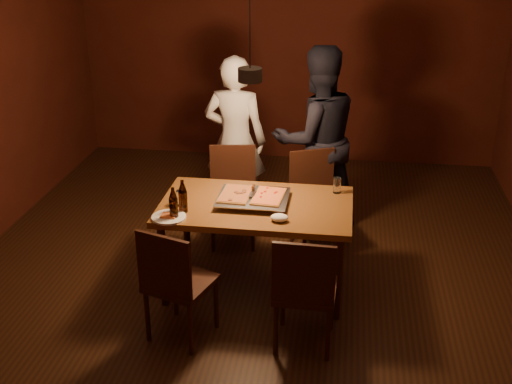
# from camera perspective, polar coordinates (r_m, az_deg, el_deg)

# --- Properties ---
(room_shell) EXTENTS (6.00, 6.00, 6.00)m
(room_shell) POSITION_cam_1_polar(r_m,az_deg,el_deg) (4.88, -0.52, 6.37)
(room_shell) COLOR #341C0E
(room_shell) RESTS_ON ground
(dining_table) EXTENTS (1.50, 0.90, 0.75)m
(dining_table) POSITION_cam_1_polar(r_m,az_deg,el_deg) (5.05, 0.00, -1.80)
(dining_table) COLOR brown
(dining_table) RESTS_ON floor
(chair_far_left) EXTENTS (0.48, 0.48, 0.49)m
(chair_far_left) POSITION_cam_1_polar(r_m,az_deg,el_deg) (5.90, -2.08, 0.56)
(chair_far_left) COLOR #38190F
(chair_far_left) RESTS_ON floor
(chair_far_right) EXTENTS (0.55, 0.55, 0.49)m
(chair_far_right) POSITION_cam_1_polar(r_m,az_deg,el_deg) (5.81, 5.26, 0.10)
(chair_far_right) COLOR #38190F
(chair_far_right) RESTS_ON floor
(chair_near_left) EXTENTS (0.53, 0.53, 0.49)m
(chair_near_left) POSITION_cam_1_polar(r_m,az_deg,el_deg) (4.51, -7.34, -7.39)
(chair_near_left) COLOR #38190F
(chair_near_left) RESTS_ON floor
(chair_near_right) EXTENTS (0.43, 0.43, 0.49)m
(chair_near_right) POSITION_cam_1_polar(r_m,az_deg,el_deg) (4.40, 4.34, -8.13)
(chair_near_right) COLOR #38190F
(chair_near_right) RESTS_ON floor
(pizza_tray) EXTENTS (0.59, 0.50, 0.05)m
(pizza_tray) POSITION_cam_1_polar(r_m,az_deg,el_deg) (5.04, -0.27, -0.67)
(pizza_tray) COLOR silver
(pizza_tray) RESTS_ON dining_table
(pizza_meat) EXTENTS (0.25, 0.38, 0.02)m
(pizza_meat) POSITION_cam_1_polar(r_m,az_deg,el_deg) (5.06, -1.80, -0.17)
(pizza_meat) COLOR maroon
(pizza_meat) RESTS_ON pizza_tray
(pizza_cheese) EXTENTS (0.26, 0.38, 0.02)m
(pizza_cheese) POSITION_cam_1_polar(r_m,az_deg,el_deg) (5.02, 1.12, -0.36)
(pizza_cheese) COLOR gold
(pizza_cheese) RESTS_ON pizza_tray
(spatula) EXTENTS (0.11, 0.25, 0.04)m
(spatula) POSITION_cam_1_polar(r_m,az_deg,el_deg) (5.04, -0.31, -0.18)
(spatula) COLOR silver
(spatula) RESTS_ON pizza_tray
(beer_bottle_a) EXTENTS (0.07, 0.07, 0.25)m
(beer_bottle_a) POSITION_cam_1_polar(r_m,az_deg,el_deg) (4.77, -7.35, -1.00)
(beer_bottle_a) COLOR black
(beer_bottle_a) RESTS_ON dining_table
(beer_bottle_b) EXTENTS (0.07, 0.07, 0.26)m
(beer_bottle_b) POSITION_cam_1_polar(r_m,az_deg,el_deg) (4.87, -6.53, -0.37)
(beer_bottle_b) COLOR black
(beer_bottle_b) RESTS_ON dining_table
(water_glass_left) EXTENTS (0.08, 0.08, 0.12)m
(water_glass_left) POSITION_cam_1_polar(r_m,az_deg,el_deg) (5.01, -6.68, -0.52)
(water_glass_left) COLOR silver
(water_glass_left) RESTS_ON dining_table
(water_glass_right) EXTENTS (0.06, 0.06, 0.13)m
(water_glass_right) POSITION_cam_1_polar(r_m,az_deg,el_deg) (5.24, 7.21, 0.59)
(water_glass_right) COLOR silver
(water_glass_right) RESTS_ON dining_table
(plate_slice) EXTENTS (0.26, 0.26, 0.03)m
(plate_slice) POSITION_cam_1_polar(r_m,az_deg,el_deg) (4.83, -7.76, -2.22)
(plate_slice) COLOR white
(plate_slice) RESTS_ON dining_table
(napkin) EXTENTS (0.13, 0.10, 0.06)m
(napkin) POSITION_cam_1_polar(r_m,az_deg,el_deg) (4.74, 2.09, -2.30)
(napkin) COLOR white
(napkin) RESTS_ON dining_table
(diner_white) EXTENTS (0.63, 0.43, 1.65)m
(diner_white) POSITION_cam_1_polar(r_m,az_deg,el_deg) (6.20, -1.85, 4.59)
(diner_white) COLOR silver
(diner_white) RESTS_ON floor
(diner_dark) EXTENTS (1.06, 0.97, 1.77)m
(diner_dark) POSITION_cam_1_polar(r_m,az_deg,el_deg) (6.08, 5.40, 4.70)
(diner_dark) COLOR black
(diner_dark) RESTS_ON floor
(pendant_lamp) EXTENTS (0.18, 0.18, 1.10)m
(pendant_lamp) POSITION_cam_1_polar(r_m,az_deg,el_deg) (4.78, -0.53, 10.50)
(pendant_lamp) COLOR black
(pendant_lamp) RESTS_ON ceiling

